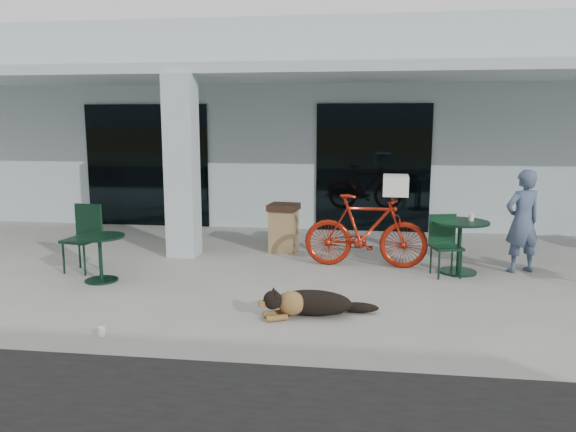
# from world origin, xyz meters

# --- Properties ---
(ground) EXTENTS (80.00, 80.00, 0.00)m
(ground) POSITION_xyz_m (0.00, 0.00, 0.00)
(ground) COLOR #A3A199
(ground) RESTS_ON ground
(building) EXTENTS (22.00, 7.00, 4.50)m
(building) POSITION_xyz_m (0.00, 8.50, 2.25)
(building) COLOR #ACBCC3
(building) RESTS_ON ground
(storefront_glass_left) EXTENTS (2.80, 0.06, 2.70)m
(storefront_glass_left) POSITION_xyz_m (-3.20, 4.98, 1.35)
(storefront_glass_left) COLOR black
(storefront_glass_left) RESTS_ON ground
(storefront_glass_right) EXTENTS (2.40, 0.06, 2.70)m
(storefront_glass_right) POSITION_xyz_m (1.80, 4.98, 1.35)
(storefront_glass_right) COLOR black
(storefront_glass_right) RESTS_ON ground
(column) EXTENTS (0.50, 0.50, 3.12)m
(column) POSITION_xyz_m (-1.50, 2.30, 1.56)
(column) COLOR #ACBCC3
(column) RESTS_ON ground
(overhang) EXTENTS (22.00, 2.80, 0.18)m
(overhang) POSITION_xyz_m (0.00, 3.60, 3.21)
(overhang) COLOR #ACBCC3
(overhang) RESTS_ON column
(bicycle) EXTENTS (1.99, 0.63, 1.18)m
(bicycle) POSITION_xyz_m (1.66, 1.90, 0.59)
(bicycle) COLOR #9D1D0C
(bicycle) RESTS_ON ground
(laundry_basket) EXTENTS (0.41, 0.54, 0.31)m
(laundry_basket) POSITION_xyz_m (2.11, 1.88, 1.34)
(laundry_basket) COLOR white
(laundry_basket) RESTS_ON bicycle
(dog) EXTENTS (1.15, 0.77, 0.36)m
(dog) POSITION_xyz_m (1.04, -0.53, 0.18)
(dog) COLOR black
(dog) RESTS_ON ground
(cup_near_dog) EXTENTS (0.11, 0.11, 0.10)m
(cup_near_dog) POSITION_xyz_m (-1.21, -1.50, 0.05)
(cup_near_dog) COLOR white
(cup_near_dog) RESTS_ON ground
(cafe_table_near) EXTENTS (0.78, 0.78, 0.69)m
(cafe_table_near) POSITION_xyz_m (-2.20, 0.54, 0.34)
(cafe_table_near) COLOR #10301E
(cafe_table_near) RESTS_ON ground
(cafe_chair_near) EXTENTS (0.55, 0.59, 1.05)m
(cafe_chair_near) POSITION_xyz_m (-2.74, 1.00, 0.52)
(cafe_chair_near) COLOR #10301E
(cafe_chair_near) RESTS_ON ground
(cafe_table_far) EXTENTS (1.06, 1.06, 0.82)m
(cafe_table_far) POSITION_xyz_m (3.10, 1.73, 0.41)
(cafe_table_far) COLOR #10301E
(cafe_table_far) RESTS_ON ground
(cafe_chair_far_a) EXTENTS (0.52, 0.55, 0.93)m
(cafe_chair_far_a) POSITION_xyz_m (2.88, 1.50, 0.46)
(cafe_chair_far_a) COLOR #10301E
(cafe_chair_far_a) RESTS_ON ground
(person) EXTENTS (0.69, 0.58, 1.61)m
(person) POSITION_xyz_m (4.06, 1.91, 0.81)
(person) COLOR #41526E
(person) RESTS_ON ground
(cup_on_table) EXTENTS (0.09, 0.09, 0.11)m
(cup_on_table) POSITION_xyz_m (3.27, 1.79, 0.87)
(cup_on_table) COLOR white
(cup_on_table) RESTS_ON cafe_table_far
(trash_receptacle) EXTENTS (0.57, 0.57, 0.87)m
(trash_receptacle) POSITION_xyz_m (0.20, 2.80, 0.44)
(trash_receptacle) COLOR #93764C
(trash_receptacle) RESTS_ON ground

